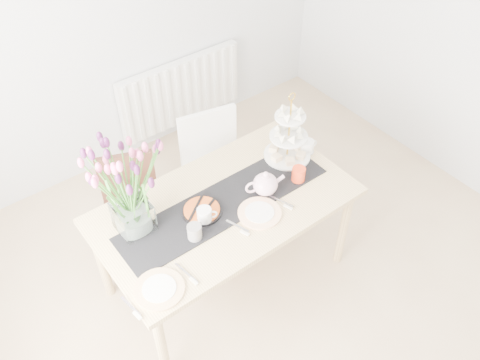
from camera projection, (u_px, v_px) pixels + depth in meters
room_shell at (324, 184)px, 2.47m from camera, size 4.50×4.50×4.50m
radiator at (181, 92)px, 4.53m from camera, size 1.20×0.08×0.60m
dining_table at (225, 212)px, 3.18m from camera, size 1.60×0.90×0.75m
chair_brown at (132, 200)px, 3.55m from camera, size 0.51×0.51×0.79m
chair_white at (215, 161)px, 3.75m from camera, size 0.53×0.53×0.89m
table_runner at (225, 203)px, 3.12m from camera, size 1.40×0.35×0.01m
tulip_vase at (125, 180)px, 2.71m from camera, size 0.71×0.71×0.62m
cake_stand at (288, 141)px, 3.35m from camera, size 0.32×0.32×0.46m
teapot at (265, 184)px, 3.14m from camera, size 0.30×0.27×0.16m
cream_jug at (307, 146)px, 3.45m from camera, size 0.10×0.10×0.09m
tart_tin at (202, 211)px, 3.06m from camera, size 0.25×0.25×0.03m
mug_grey at (195, 232)px, 2.90m from camera, size 0.11×0.11×0.10m
mug_white at (204, 216)px, 2.98m from camera, size 0.12×0.12×0.10m
mug_orange at (298, 175)px, 3.24m from camera, size 0.12×0.12×0.10m
plate_left at (159, 289)px, 2.67m from camera, size 0.31×0.31×0.01m
plate_right at (260, 213)px, 3.06m from camera, size 0.34×0.34×0.01m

